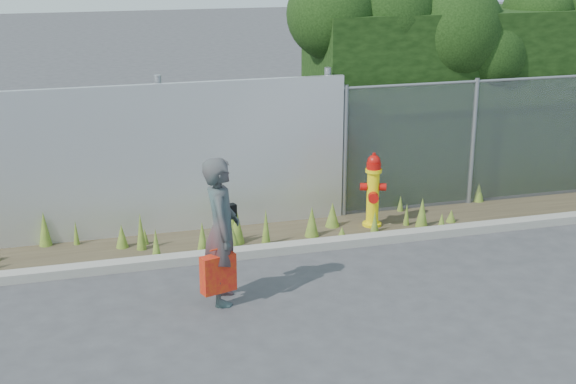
{
  "coord_description": "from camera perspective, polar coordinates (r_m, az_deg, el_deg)",
  "views": [
    {
      "loc": [
        -2.98,
        -8.04,
        4.15
      ],
      "look_at": [
        -0.3,
        1.4,
        1.0
      ],
      "focal_mm": 50.0,
      "sensor_mm": 36.0,
      "label": 1
    }
  ],
  "objects": [
    {
      "name": "woman",
      "position": [
        9.33,
        -4.76,
        -2.77
      ],
      "size": [
        0.53,
        0.71,
        1.76
      ],
      "primitive_type": "imported",
      "rotation": [
        0.0,
        0.0,
        1.39
      ],
      "color": "#0F625F",
      "rests_on": "ground"
    },
    {
      "name": "weed_strip",
      "position": [
        11.4,
        -3.81,
        -2.88
      ],
      "size": [
        16.0,
        1.32,
        0.53
      ],
      "color": "#3F3524",
      "rests_on": "ground"
    },
    {
      "name": "black_shoulder_bag",
      "position": [
        9.52,
        -4.4,
        -1.44
      ],
      "size": [
        0.23,
        0.1,
        0.18
      ],
      "rotation": [
        0.0,
        0.0,
        0.27
      ],
      "color": "black"
    },
    {
      "name": "chainlink_fence",
      "position": [
        13.57,
        16.91,
        3.71
      ],
      "size": [
        6.5,
        0.07,
        2.05
      ],
      "color": "gray",
      "rests_on": "ground"
    },
    {
      "name": "ground",
      "position": [
        9.53,
        4.08,
        -8.07
      ],
      "size": [
        80.0,
        80.0,
        0.0
      ],
      "primitive_type": "plane",
      "color": "#38383B",
      "rests_on": "ground"
    },
    {
      "name": "corrugated_fence",
      "position": [
        11.47,
        -16.59,
        1.62
      ],
      "size": [
        8.5,
        0.21,
        2.3
      ],
      "color": "silver",
      "rests_on": "ground"
    },
    {
      "name": "red_tote_bag",
      "position": [
        9.33,
        -4.99,
        -5.78
      ],
      "size": [
        0.41,
        0.15,
        0.54
      ],
      "rotation": [
        0.0,
        0.0,
        0.3
      ],
      "color": "red"
    },
    {
      "name": "fire_hydrant",
      "position": [
        11.87,
        6.07,
        0.03
      ],
      "size": [
        0.38,
        0.34,
        1.14
      ],
      "rotation": [
        0.0,
        0.0,
        -0.32
      ],
      "color": "yellow",
      "rests_on": "ground"
    },
    {
      "name": "curb",
      "position": [
        11.07,
        0.93,
        -3.9
      ],
      "size": [
        16.0,
        0.22,
        0.12
      ],
      "primitive_type": "cube",
      "color": "gray",
      "rests_on": "ground"
    },
    {
      "name": "hedge",
      "position": [
        14.21,
        15.2,
        8.76
      ],
      "size": [
        7.79,
        2.11,
        3.87
      ],
      "color": "black",
      "rests_on": "ground"
    }
  ]
}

